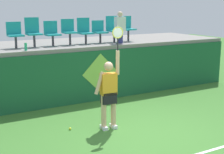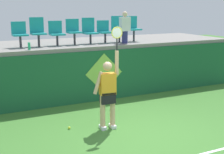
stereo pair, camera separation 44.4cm
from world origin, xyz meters
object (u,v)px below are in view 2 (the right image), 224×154
(stadium_chair_4, at_px, (89,30))
(stadium_chair_7, at_px, (133,27))
(stadium_chair_3, at_px, (74,30))
(stadium_chair_5, at_px, (104,30))
(stadium_chair_2, at_px, (56,32))
(stadium_chair_0, at_px, (20,33))
(stadium_chair_6, at_px, (118,28))
(stadium_chair_1, at_px, (38,31))
(tennis_ball, at_px, (69,128))
(water_bottle, at_px, (29,46))
(spectator_0, at_px, (125,27))
(tennis_player, at_px, (108,91))

(stadium_chair_4, distance_m, stadium_chair_7, 1.67)
(stadium_chair_3, height_order, stadium_chair_5, stadium_chair_3)
(stadium_chair_7, bearing_deg, stadium_chair_2, -179.94)
(stadium_chair_0, distance_m, stadium_chair_6, 3.38)
(stadium_chair_1, bearing_deg, tennis_ball, -90.61)
(water_bottle, distance_m, stadium_chair_5, 2.84)
(tennis_ball, xyz_separation_m, stadium_chair_5, (2.31, 2.87, 2.12))
(stadium_chair_2, height_order, stadium_chair_7, stadium_chair_7)
(stadium_chair_3, height_order, spectator_0, spectator_0)
(stadium_chair_4, relative_size, spectator_0, 0.81)
(stadium_chair_4, bearing_deg, stadium_chair_1, -179.96)
(tennis_player, relative_size, stadium_chair_1, 2.79)
(stadium_chair_0, relative_size, stadium_chair_3, 0.94)
(stadium_chair_1, xyz_separation_m, stadium_chair_6, (2.82, -0.00, -0.00))
(stadium_chair_0, distance_m, stadium_chair_1, 0.56)
(stadium_chair_1, bearing_deg, spectator_0, -9.43)
(tennis_ball, relative_size, water_bottle, 0.30)
(stadium_chair_5, height_order, spectator_0, spectator_0)
(tennis_ball, bearing_deg, stadium_chair_0, 100.44)
(stadium_chair_1, height_order, stadium_chair_6, stadium_chair_1)
(water_bottle, bearing_deg, tennis_ball, -78.91)
(stadium_chair_6, bearing_deg, spectator_0, -90.00)
(stadium_chair_2, xyz_separation_m, stadium_chair_7, (2.81, 0.00, 0.07))
(stadium_chair_3, height_order, stadium_chair_4, stadium_chair_4)
(stadium_chair_1, relative_size, stadium_chair_7, 1.02)
(spectator_0, bearing_deg, tennis_player, -125.27)
(stadium_chair_7, bearing_deg, stadium_chair_6, 179.56)
(stadium_chair_6, bearing_deg, stadium_chair_7, -0.44)
(stadium_chair_7, relative_size, spectator_0, 0.83)
(water_bottle, xyz_separation_m, stadium_chair_4, (2.18, 0.75, 0.34))
(stadium_chair_2, bearing_deg, stadium_chair_4, 0.42)
(tennis_player, distance_m, stadium_chair_6, 4.01)
(stadium_chair_6, distance_m, spectator_0, 0.47)
(stadium_chair_3, relative_size, stadium_chair_6, 0.92)
(spectator_0, bearing_deg, stadium_chair_1, 170.57)
(tennis_player, distance_m, stadium_chair_2, 3.47)
(spectator_0, bearing_deg, stadium_chair_4, 156.62)
(water_bottle, bearing_deg, stadium_chair_4, 18.94)
(stadium_chair_0, xyz_separation_m, stadium_chair_1, (0.56, 0.01, 0.05))
(tennis_ball, relative_size, stadium_chair_7, 0.07)
(tennis_ball, height_order, spectator_0, spectator_0)
(stadium_chair_2, xyz_separation_m, stadium_chair_5, (1.68, -0.00, -0.01))
(stadium_chair_2, height_order, stadium_chair_4, stadium_chair_4)
(stadium_chair_7, bearing_deg, stadium_chair_0, -179.91)
(stadium_chair_6, bearing_deg, stadium_chair_3, -179.73)
(stadium_chair_1, height_order, stadium_chair_4, stadium_chair_1)
(water_bottle, bearing_deg, stadium_chair_7, 10.93)
(tennis_ball, distance_m, stadium_chair_6, 4.61)
(water_bottle, relative_size, stadium_chair_6, 0.24)
(stadium_chair_4, bearing_deg, stadium_chair_5, -1.21)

